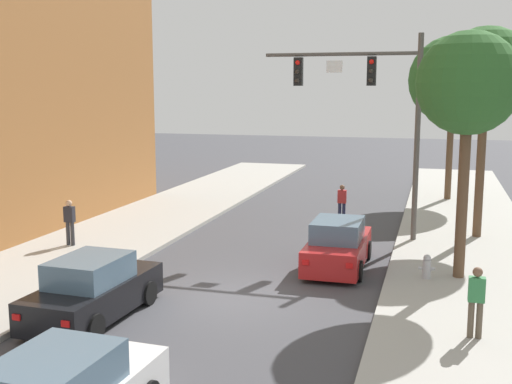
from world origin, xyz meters
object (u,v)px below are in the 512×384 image
object	(u,v)px
pedestrian_crossing_road	(342,202)
fire_hydrant	(427,267)
street_tree_third	(453,80)
pedestrian_sidewalk_left_walker	(70,220)
traffic_signal_mast	(374,99)
street_tree_nearest	(468,85)
car_following_black	(93,290)
street_tree_second	(486,74)
car_lead_red	(338,246)
pedestrian_sidewalk_right_walker	(476,299)

from	to	relation	value
pedestrian_crossing_road	fire_hydrant	world-z (taller)	pedestrian_crossing_road
fire_hydrant	pedestrian_crossing_road	bearing A→B (deg)	114.88
street_tree_third	pedestrian_sidewalk_left_walker	bearing A→B (deg)	-133.38
traffic_signal_mast	pedestrian_sidewalk_left_walker	size ratio (longest dim) A/B	4.57
street_tree_nearest	traffic_signal_mast	bearing A→B (deg)	124.24
car_following_black	fire_hydrant	bearing A→B (deg)	33.74
pedestrian_crossing_road	fire_hydrant	size ratio (longest dim) A/B	2.28
car_following_black	street_tree_third	bearing A→B (deg)	66.32
pedestrian_crossing_road	street_tree_second	bearing A→B (deg)	-18.64
car_following_black	street_tree_second	distance (m)	15.96
car_lead_red	car_following_black	xyz separation A→B (m)	(-5.17, -6.20, 0.00)
street_tree_second	street_tree_third	distance (m)	8.43
fire_hydrant	street_tree_nearest	distance (m)	5.38
pedestrian_sidewalk_left_walker	pedestrian_sidewalk_right_walker	distance (m)	14.40
pedestrian_crossing_road	street_tree_third	world-z (taller)	street_tree_third
pedestrian_crossing_road	traffic_signal_mast	bearing A→B (deg)	-63.17
pedestrian_sidewalk_left_walker	car_following_black	bearing A→B (deg)	-53.59
car_lead_red	street_tree_second	bearing A→B (deg)	49.39
pedestrian_sidewalk_right_walker	street_tree_second	distance (m)	11.76
pedestrian_crossing_road	street_tree_second	xyz separation A→B (m)	(5.41, -1.83, 5.30)
car_lead_red	street_tree_third	world-z (taller)	street_tree_third
car_following_black	street_tree_nearest	bearing A→B (deg)	32.88
traffic_signal_mast	pedestrian_sidewalk_left_walker	xyz separation A→B (m)	(-10.17, -4.30, -4.24)
fire_hydrant	street_tree_second	size ratio (longest dim) A/B	0.09
car_lead_red	street_tree_second	distance (m)	8.83
car_lead_red	street_tree_nearest	world-z (taller)	street_tree_nearest
pedestrian_sidewalk_left_walker	street_tree_second	distance (m)	15.96
street_tree_second	street_tree_third	bearing A→B (deg)	96.68
traffic_signal_mast	street_tree_third	world-z (taller)	street_tree_third
traffic_signal_mast	fire_hydrant	bearing A→B (deg)	-66.33
pedestrian_sidewalk_left_walker	street_tree_third	world-z (taller)	street_tree_third
fire_hydrant	street_tree_second	bearing A→B (deg)	74.31
pedestrian_sidewalk_right_walker	street_tree_second	size ratio (longest dim) A/B	0.21
car_following_black	car_lead_red	bearing A→B (deg)	50.15
car_lead_red	street_tree_second	size ratio (longest dim) A/B	0.54
fire_hydrant	car_lead_red	bearing A→B (deg)	162.26
car_following_black	street_tree_nearest	world-z (taller)	street_tree_nearest
pedestrian_sidewalk_right_walker	pedestrian_sidewalk_left_walker	bearing A→B (deg)	159.37
car_following_black	street_tree_third	xyz separation A→B (m)	(8.69, 19.82, 5.39)
car_lead_red	pedestrian_sidewalk_left_walker	world-z (taller)	pedestrian_sidewalk_left_walker
fire_hydrant	street_tree_second	xyz separation A→B (m)	(1.72, 6.13, 5.71)
traffic_signal_mast	pedestrian_sidewalk_left_walker	world-z (taller)	traffic_signal_mast
street_tree_second	street_tree_third	world-z (taller)	street_tree_third
pedestrian_sidewalk_left_walker	street_tree_nearest	size ratio (longest dim) A/B	0.23
pedestrian_crossing_road	pedestrian_sidewalk_right_walker	size ratio (longest dim) A/B	1.00
car_lead_red	street_tree_second	xyz separation A→B (m)	(4.50, 5.25, 5.49)
car_lead_red	pedestrian_sidewalk_left_walker	distance (m)	9.58
fire_hydrant	street_tree_third	size ratio (longest dim) A/B	0.09
fire_hydrant	street_tree_nearest	bearing A→B (deg)	24.62
car_lead_red	pedestrian_sidewalk_left_walker	bearing A→B (deg)	-178.62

